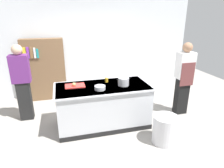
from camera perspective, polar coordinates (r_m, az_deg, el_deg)
The scene contains 12 objects.
ground_plane at distance 4.39m, azimuth -2.53°, elevation -11.66°, with size 10.00×10.00×0.00m, color #9E9991.
back_wall at distance 5.87m, azimuth -7.33°, elevation 11.93°, with size 6.40×0.12×3.00m, color silver.
counter_island at distance 4.16m, azimuth -2.63°, elevation -6.20°, with size 1.98×0.98×0.90m.
cutting_board at distance 4.04m, azimuth -10.90°, elevation -0.52°, with size 0.40×0.28×0.02m, color red.
onion at distance 3.98m, azimuth -11.18°, elevation -0.10°, with size 0.08×0.08×0.08m, color tan.
stock_pot at distance 4.00m, azimuth 3.39°, elevation 0.73°, with size 0.29×0.23×0.17m.
mixing_bowl at distance 3.79m, azimuth -3.58°, elevation -1.12°, with size 0.22×0.22×0.08m, color #B7BABF.
juice_cup at distance 4.20m, azimuth -1.63°, elevation 1.20°, with size 0.07×0.07×0.10m, color yellow.
trash_bin at distance 3.83m, azimuth 15.41°, elevation -12.84°, with size 0.46×0.46×0.54m, color silver.
person_chef at distance 4.79m, azimuth 20.46°, elevation 1.85°, with size 0.38×0.25×1.72m.
person_guest at distance 4.66m, azimuth -25.06°, elevation 0.68°, with size 0.38×0.24×1.72m.
bookshelf at distance 5.66m, azimuth -19.27°, elevation 4.00°, with size 1.10×0.31×1.70m.
Camera 1 is at (-0.78, -3.66, 2.29)m, focal length 30.92 mm.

